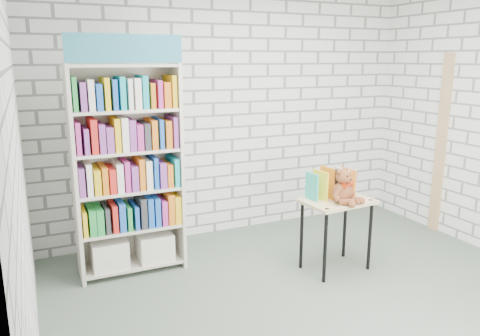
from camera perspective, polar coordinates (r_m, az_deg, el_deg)
name	(u,v)px	position (r m, az deg, el deg)	size (l,w,h in m)	color
ground	(326,303)	(4.22, 10.45, -15.90)	(4.50, 4.50, 0.00)	#4E5C4E
room_shell	(336,92)	(3.71, 11.60, 9.01)	(4.52, 4.02, 2.81)	silver
bookshelf	(128,169)	(4.54, -13.54, -0.10)	(1.00, 0.39, 2.25)	beige
display_table	(337,210)	(4.64, 11.73, -4.98)	(0.70, 0.52, 0.71)	tan
table_books	(331,183)	(4.65, 10.99, -1.85)	(0.48, 0.25, 0.28)	#2BBB9D
teddy_bear	(344,189)	(4.49, 12.58, -2.52)	(0.31, 0.30, 0.33)	brown
door_trim	(441,145)	(5.99, 23.30, 2.61)	(0.05, 0.12, 2.10)	tan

